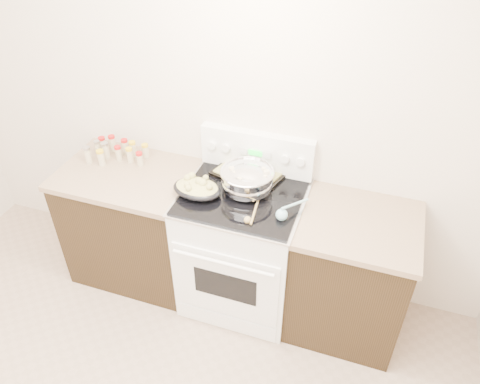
% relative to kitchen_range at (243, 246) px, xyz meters
% --- Properties ---
extents(counter_left, '(0.93, 0.67, 0.92)m').
position_rel_kitchen_range_xyz_m(counter_left, '(-0.83, 0.01, -0.03)').
color(counter_left, black).
rests_on(counter_left, ground).
extents(counter_right, '(0.73, 0.67, 0.92)m').
position_rel_kitchen_range_xyz_m(counter_right, '(0.73, 0.01, -0.03)').
color(counter_right, black).
rests_on(counter_right, ground).
extents(kitchen_range, '(0.78, 0.73, 1.22)m').
position_rel_kitchen_range_xyz_m(kitchen_range, '(0.00, 0.00, 0.00)').
color(kitchen_range, white).
rests_on(kitchen_range, ground).
extents(mixing_bowl, '(0.39, 0.39, 0.20)m').
position_rel_kitchen_range_xyz_m(mixing_bowl, '(0.01, 0.04, 0.53)').
color(mixing_bowl, silver).
rests_on(mixing_bowl, kitchen_range).
extents(roasting_pan, '(0.33, 0.24, 0.11)m').
position_rel_kitchen_range_xyz_m(roasting_pan, '(-0.27, -0.09, 0.50)').
color(roasting_pan, black).
rests_on(roasting_pan, kitchen_range).
extents(baking_sheet, '(0.50, 0.41, 0.06)m').
position_rel_kitchen_range_xyz_m(baking_sheet, '(-0.04, 0.21, 0.47)').
color(baking_sheet, black).
rests_on(baking_sheet, kitchen_range).
extents(wooden_spoon, '(0.06, 0.27, 0.04)m').
position_rel_kitchen_range_xyz_m(wooden_spoon, '(0.11, -0.20, 0.46)').
color(wooden_spoon, tan).
rests_on(wooden_spoon, kitchen_range).
extents(blue_ladle, '(0.16, 0.23, 0.09)m').
position_rel_kitchen_range_xyz_m(blue_ladle, '(0.30, -0.13, 0.48)').
color(blue_ladle, '#8BC2D0').
rests_on(blue_ladle, kitchen_range).
extents(spice_jars, '(0.40, 0.23, 0.13)m').
position_rel_kitchen_range_xyz_m(spice_jars, '(-0.99, 0.14, 0.49)').
color(spice_jars, '#BFB28C').
rests_on(spice_jars, counter_left).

